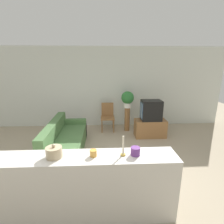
% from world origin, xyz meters
% --- Properties ---
extents(ground_plane, '(14.00, 14.00, 0.00)m').
position_xyz_m(ground_plane, '(0.00, 0.00, 0.00)').
color(ground_plane, tan).
extents(wall_back, '(9.00, 0.06, 2.70)m').
position_xyz_m(wall_back, '(0.00, 3.43, 1.35)').
color(wall_back, silver).
rests_on(wall_back, ground_plane).
extents(couch, '(0.81, 2.01, 0.77)m').
position_xyz_m(couch, '(-0.65, 1.46, 0.28)').
color(couch, '#476B3D').
rests_on(couch, ground_plane).
extents(tv_stand, '(0.92, 0.45, 0.53)m').
position_xyz_m(tv_stand, '(1.73, 2.30, 0.26)').
color(tv_stand, olive).
rests_on(tv_stand, ground_plane).
extents(television, '(0.59, 0.42, 0.59)m').
position_xyz_m(television, '(1.73, 2.30, 0.82)').
color(television, black).
rests_on(television, tv_stand).
extents(wooden_chair, '(0.44, 0.44, 0.90)m').
position_xyz_m(wooden_chair, '(0.46, 2.93, 0.50)').
color(wooden_chair, olive).
rests_on(wooden_chair, ground_plane).
extents(plant_stand, '(0.17, 0.17, 0.78)m').
position_xyz_m(plant_stand, '(1.10, 2.83, 0.39)').
color(plant_stand, olive).
rests_on(plant_stand, ground_plane).
extents(potted_plant, '(0.40, 0.40, 0.53)m').
position_xyz_m(potted_plant, '(1.10, 2.83, 1.08)').
color(potted_plant, white).
rests_on(potted_plant, plant_stand).
extents(foreground_counter, '(2.65, 0.44, 0.95)m').
position_xyz_m(foreground_counter, '(0.00, -0.48, 0.48)').
color(foreground_counter, beige).
rests_on(foreground_counter, ground_plane).
extents(decorative_bowl, '(0.21, 0.21, 0.19)m').
position_xyz_m(decorative_bowl, '(-0.33, -0.48, 1.03)').
color(decorative_bowl, tan).
rests_on(decorative_bowl, foreground_counter).
extents(candle_jar, '(0.09, 0.09, 0.09)m').
position_xyz_m(candle_jar, '(0.18, -0.48, 1.00)').
color(candle_jar, gold).
rests_on(candle_jar, foreground_counter).
extents(candlestick, '(0.07, 0.07, 0.28)m').
position_xyz_m(candlestick, '(0.58, -0.48, 1.05)').
color(candlestick, '#B7933D').
rests_on(candlestick, foreground_counter).
extents(coffee_tin, '(0.13, 0.13, 0.11)m').
position_xyz_m(coffee_tin, '(0.75, -0.48, 1.01)').
color(coffee_tin, '#66337F').
rests_on(coffee_tin, foreground_counter).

